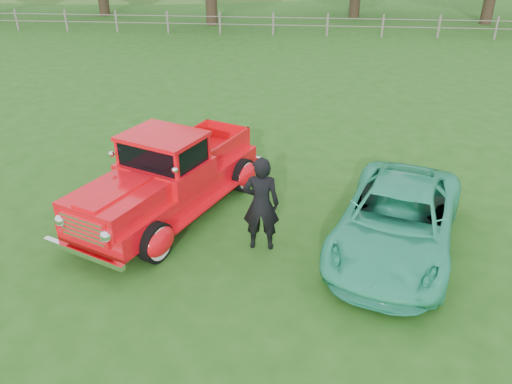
{
  "coord_description": "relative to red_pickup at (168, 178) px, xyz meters",
  "views": [
    {
      "loc": [
        1.88,
        -6.85,
        5.33
      ],
      "look_at": [
        1.09,
        1.2,
        1.03
      ],
      "focal_mm": 35.0,
      "sensor_mm": 36.0,
      "label": 1
    }
  ],
  "objects": [
    {
      "name": "fence_line",
      "position": [
        0.81,
        19.93,
        -0.19
      ],
      "size": [
        48.0,
        0.12,
        1.2
      ],
      "color": "slate",
      "rests_on": "ground"
    },
    {
      "name": "teal_sedan",
      "position": [
        4.49,
        -0.92,
        -0.19
      ],
      "size": [
        3.2,
        4.74,
        1.21
      ],
      "primitive_type": "imported",
      "rotation": [
        0.0,
        0.0,
        -0.3
      ],
      "color": "#2DB489",
      "rests_on": "ground"
    },
    {
      "name": "ground",
      "position": [
        0.81,
        -2.07,
        -0.8
      ],
      "size": [
        140.0,
        140.0,
        0.0
      ],
      "primitive_type": "plane",
      "color": "#205215",
      "rests_on": "ground"
    },
    {
      "name": "red_pickup",
      "position": [
        0.0,
        0.0,
        0.0
      ],
      "size": [
        3.58,
        5.27,
        1.78
      ],
      "rotation": [
        0.0,
        0.0,
        -0.4
      ],
      "color": "black",
      "rests_on": "ground"
    },
    {
      "name": "man",
      "position": [
        2.01,
        -1.11,
        0.12
      ],
      "size": [
        0.68,
        0.45,
        1.84
      ],
      "primitive_type": "imported",
      "rotation": [
        0.0,
        0.0,
        3.16
      ],
      "color": "black",
      "rests_on": "ground"
    },
    {
      "name": "distant_hills",
      "position": [
        -3.28,
        57.39,
        -5.34
      ],
      "size": [
        116.0,
        60.0,
        18.0
      ],
      "color": "#396726",
      "rests_on": "ground"
    }
  ]
}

